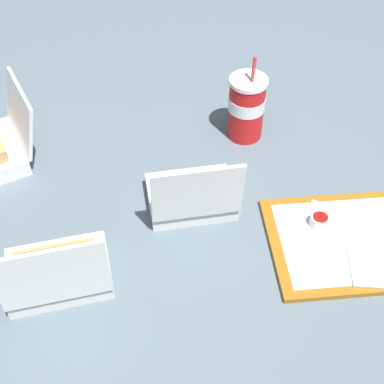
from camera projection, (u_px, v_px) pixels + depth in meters
The scene contains 8 objects.
ground_plane at pixel (188, 222), 1.15m from camera, with size 3.20×3.20×0.00m, color slate.
food_tray at pixel (358, 241), 1.11m from camera, with size 0.42×0.33×0.01m.
ketchup_cup at pixel (320, 220), 1.12m from camera, with size 0.04×0.04×0.02m.
napkin_stack at pixel (375, 267), 1.05m from camera, with size 0.10×0.10×0.00m, color white.
plastic_fork at pixel (336, 210), 1.16m from camera, with size 0.11×0.01×0.01m, color white.
clamshell_hotdog_front at pixel (57, 270), 1.01m from camera, with size 0.21×0.16×0.18m.
clamshell_hotdog_left at pixel (192, 193), 1.16m from camera, with size 0.21×0.18×0.18m.
soda_cup_back at pixel (246, 107), 1.30m from camera, with size 0.09×0.09×0.23m.
Camera 1 is at (-0.22, -0.72, 0.88)m, focal length 50.00 mm.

